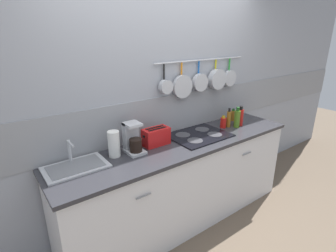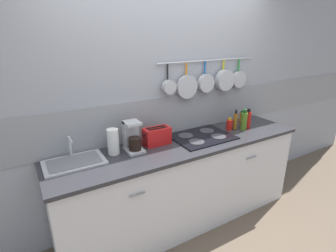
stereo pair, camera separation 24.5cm
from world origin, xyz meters
name	(u,v)px [view 2 (the right image)]	position (x,y,z in m)	size (l,w,h in m)	color
ground_plane	(183,220)	(0.00, 0.00, 0.00)	(12.00, 12.00, 0.00)	brown
wall_back	(167,103)	(0.00, 0.34, 1.28)	(7.20, 0.16, 2.60)	#999EA8
cabinet_base	(183,185)	(0.00, 0.00, 0.45)	(2.62, 0.59, 0.90)	silver
countertop	(184,145)	(0.00, 0.00, 0.92)	(2.66, 0.61, 0.03)	#2D2D33
sink_basin	(74,161)	(-1.04, 0.13, 0.95)	(0.50, 0.32, 0.20)	#B7BABF
paper_towel_roll	(113,142)	(-0.69, 0.14, 1.05)	(0.10, 0.10, 0.24)	white
coffee_maker	(132,138)	(-0.51, 0.12, 1.06)	(0.15, 0.20, 0.28)	#B7BABF
toaster	(157,136)	(-0.24, 0.13, 1.02)	(0.28, 0.13, 0.17)	red
cooktop	(202,136)	(0.25, 0.05, 0.94)	(0.63, 0.49, 0.01)	black
bottle_sesame_oil	(229,124)	(0.66, 0.07, 1.00)	(0.07, 0.07, 0.14)	red
bottle_hot_sauce	(235,121)	(0.73, 0.05, 1.04)	(0.05, 0.05, 0.23)	#8C5919
bottle_olive_oil	(244,121)	(0.80, -0.01, 1.04)	(0.07, 0.07, 0.24)	#4C721E
bottle_vinegar	(248,120)	(0.87, 0.00, 1.04)	(0.06, 0.06, 0.24)	red
bottle_cooking_wine	(241,118)	(0.95, 0.17, 1.00)	(0.05, 0.05, 0.15)	#8C5919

